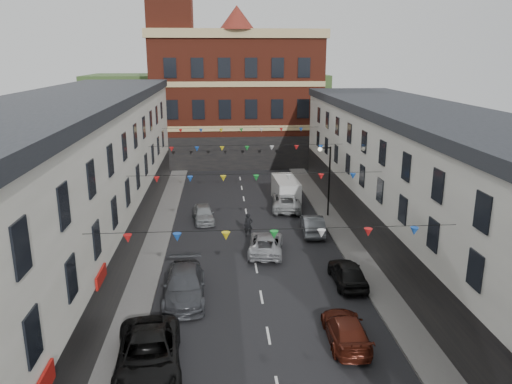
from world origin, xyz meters
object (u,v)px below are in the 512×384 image
object	(u,v)px
car_right_e	(312,224)
moving_car	(266,243)
car_left_d	(184,285)
car_right_d	(348,273)
street_lamp	(327,172)
pedestrian	(248,225)
car_left_e	(204,214)
car_right_f	(286,201)
car_left_c	(149,355)
car_right_c	(346,330)
white_van	(286,191)

from	to	relation	value
car_right_e	moving_car	xyz separation A→B (m)	(-3.90, -3.58, -0.04)
car_left_d	car_right_d	size ratio (longest dim) A/B	1.30
street_lamp	car_left_d	distance (m)	17.85
car_left_d	pedestrian	size ratio (longest dim) A/B	3.12
car_left_d	car_right_e	world-z (taller)	car_left_d
car_left_e	car_left_d	bearing A→B (deg)	-99.04
car_right_f	street_lamp	bearing A→B (deg)	147.24
street_lamp	car_right_d	distance (m)	13.16
car_left_c	car_left_e	world-z (taller)	car_left_c
car_right_c	car_left_c	bearing A→B (deg)	12.12
car_right_e	pedestrian	xyz separation A→B (m)	(-4.91, -0.27, 0.17)
car_left_c	car_left_d	size ratio (longest dim) A/B	1.06
car_right_f	car_right_d	bearing A→B (deg)	102.38
white_van	street_lamp	bearing A→B (deg)	-60.55
white_van	moving_car	bearing A→B (deg)	-106.05
car_right_e	white_van	world-z (taller)	white_van
moving_car	pedestrian	bearing A→B (deg)	-65.60
car_right_e	pedestrian	size ratio (longest dim) A/B	2.46
moving_car	pedestrian	size ratio (longest dim) A/B	2.76
street_lamp	white_van	distance (m)	5.93
car_right_e	moving_car	world-z (taller)	car_right_e
street_lamp	car_right_e	bearing A→B (deg)	-114.69
car_left_d	car_right_d	world-z (taller)	car_left_d
car_left_c	car_right_f	xyz separation A→B (m)	(8.99, 22.87, -0.07)
car_right_d	car_right_f	size ratio (longest dim) A/B	0.79
car_left_d	car_right_e	xyz separation A→B (m)	(9.05, 9.92, -0.08)
car_right_c	car_right_f	world-z (taller)	car_right_f
car_left_e	moving_car	bearing A→B (deg)	-63.76
street_lamp	car_right_f	distance (m)	4.93
car_right_e	pedestrian	distance (m)	4.92
car_left_e	street_lamp	bearing A→B (deg)	-3.55
car_right_c	street_lamp	bearing A→B (deg)	-97.32
street_lamp	pedestrian	bearing A→B (deg)	-148.09
street_lamp	car_right_f	world-z (taller)	street_lamp
street_lamp	car_right_c	bearing A→B (deg)	-98.91
car_left_c	car_right_d	bearing A→B (deg)	30.85
car_right_d	car_right_c	bearing A→B (deg)	74.76
street_lamp	car_left_c	bearing A→B (deg)	-120.23
car_left_e	car_right_c	bearing A→B (deg)	-74.66
car_left_d	moving_car	xyz separation A→B (m)	(5.15, 6.34, -0.12)
car_left_c	car_left_d	bearing A→B (deg)	75.30
car_right_c	white_van	world-z (taller)	white_van
pedestrian	moving_car	bearing A→B (deg)	-79.91
car_right_e	white_van	bearing A→B (deg)	-79.79
car_right_c	moving_car	xyz separation A→B (m)	(-2.75, 11.33, 0.04)
street_lamp	moving_car	world-z (taller)	street_lamp
car_left_c	white_van	world-z (taller)	white_van
street_lamp	car_right_e	world-z (taller)	street_lamp
car_right_e	car_right_f	world-z (taller)	car_right_f
white_van	car_right_f	bearing A→B (deg)	-97.68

